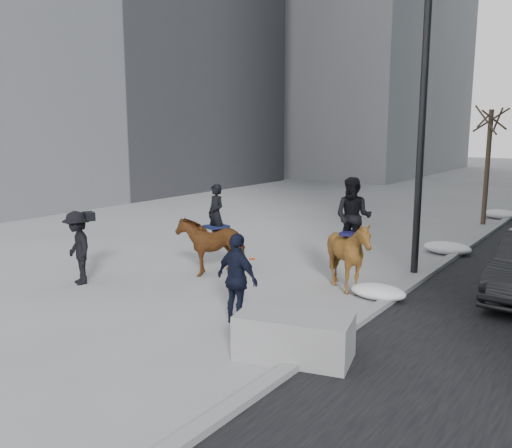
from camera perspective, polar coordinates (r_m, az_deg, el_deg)
The scene contains 11 objects.
ground at distance 11.90m, azimuth -3.36°, elevation -7.98°, with size 120.00×120.00×0.00m, color gray.
curb at distance 19.60m, azimuth 22.58°, elevation -1.29°, with size 0.25×90.00×0.12m, color gray.
building_left at distance 32.75m, azimuth -19.97°, elevation 20.75°, with size 12.00×26.00×20.00m, color #595960.
planter at distance 8.96m, azimuth 4.03°, elevation -11.74°, with size 1.84×0.92×0.74m, color gray.
tree_near at distance 22.33m, azimuth 23.20°, elevation 6.07°, with size 1.20×1.20×4.81m, color #34291E, non-canonical shape.
mounted_left at distance 13.98m, azimuth -4.54°, elevation -1.64°, with size 1.33×1.92×2.27m.
mounted_right at distance 12.37m, azimuth 9.87°, elevation -2.38°, with size 1.59×1.74×2.60m.
feeder at distance 10.28m, azimuth -1.97°, elevation -5.80°, with size 1.09×0.94×1.75m.
camera_crew at distance 13.52m, azimuth -18.24°, elevation -2.36°, with size 1.30×1.04×1.75m.
lamppost at distance 14.25m, azimuth 17.39°, elevation 14.95°, with size 0.25×0.92×9.09m.
snow_piles at distance 15.96m, azimuth 18.44°, elevation -3.09°, with size 1.45×16.66×0.37m.
Camera 1 is at (7.06, -8.82, 3.72)m, focal length 38.00 mm.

